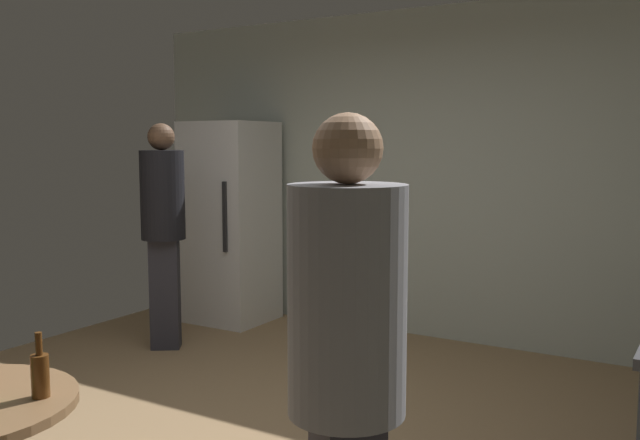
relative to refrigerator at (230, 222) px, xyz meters
The scene contains 5 objects.
wall_back 1.77m from the refrigerator, 14.54° to the left, with size 5.32×0.06×2.70m, color beige.
refrigerator is the anchor object (origin of this frame).
beer_bottle_brown 3.88m from the refrigerator, 61.53° to the right, with size 0.06×0.06×0.23m.
person_in_gray_shirt 4.35m from the refrigerator, 47.42° to the right, with size 0.48×0.48×1.70m.
person_in_black_shirt 0.98m from the refrigerator, 84.06° to the right, with size 0.47×0.47×1.76m.
Camera 1 is at (2.20, -2.69, 1.61)m, focal length 38.56 mm.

